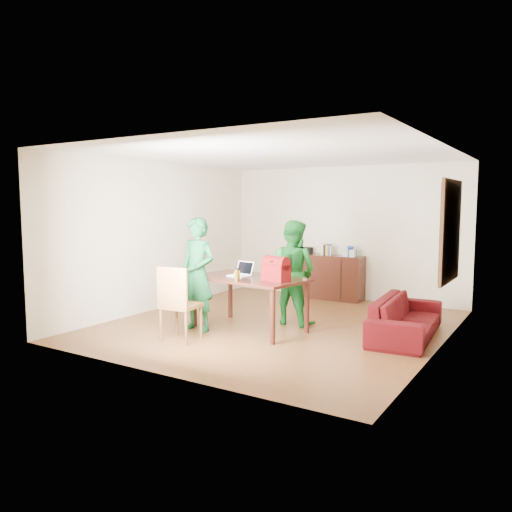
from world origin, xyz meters
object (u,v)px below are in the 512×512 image
Objects in this scene: chair at (180,319)px; table at (249,284)px; person_far at (293,272)px; sofa at (406,317)px; laptop at (239,273)px; bottle at (237,274)px; red_bag at (276,271)px; person_near at (197,274)px.

table is at bearing 56.98° from chair.
table is 1.12× the size of person_far.
laptop is at bearing 105.35° from sofa.
bottle is (0.22, -0.40, 0.05)m from laptop.
table is 1.75× the size of chair.
laptop reaches higher than bottle.
person_near is at bearing -152.74° from red_bag.
red_bag is at bearing 105.69° from person_far.
laptop reaches higher than sofa.
table is at bearing 106.61° from sofa.
chair is at bearing -127.09° from red_bag.
person_far is at bearing 72.24° from bottle.
chair is 2.01m from person_far.
bottle is at bearing -75.36° from table.
person_far reaches higher than table.
chair is 0.82m from person_near.
person_near reaches higher than table.
red_bag is at bearing 116.03° from sofa.
table is 0.24m from laptop.
red_bag is (1.05, 0.91, 0.65)m from chair.
person_far is 4.33× the size of red_bag.
red_bag reaches higher than table.
laptop is at bearing 65.54° from chair.
chair reaches higher than sofa.
laptop is at bearing -176.70° from red_bag.
red_bag is (0.73, -0.11, 0.10)m from laptop.
sofa is at bearing 30.20° from table.
sofa is at bearing 28.46° from person_near.
red_bag reaches higher than sofa.
person_far is 0.84m from red_bag.
sofa is at bearing 30.49° from bottle.
chair is 3.28m from sofa.
red_bag reaches higher than laptop.
table reaches higher than sofa.
sofa is (2.18, 0.85, -0.43)m from table.
bottle reaches higher than table.
person_near reaches higher than sofa.
laptop is at bearing -167.31° from table.
person_far is at bearing 51.27° from person_near.
person_near reaches higher than bottle.
chair is at bearing -107.23° from table.
person_near is 0.70m from bottle.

